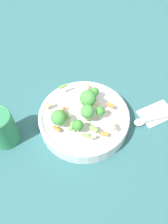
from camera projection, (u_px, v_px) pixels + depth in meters
The scene contains 6 objects.
ground_plane at pixel (84, 123), 0.68m from camera, with size 3.00×3.00×0.00m, color #2D6066.
bowl at pixel (84, 118), 0.66m from camera, with size 0.27×0.27×0.05m.
pasta_salad at pixel (81, 109), 0.60m from camera, with size 0.22×0.19×0.08m.
cup at pixel (2, 128), 0.60m from camera, with size 0.08×0.08×0.11m.
napkin at pixel (157, 113), 0.70m from camera, with size 0.11×0.13×0.01m.
spoon at pixel (153, 119), 0.67m from camera, with size 0.13×0.17×0.01m.
Camera 1 is at (-0.24, 0.28, 0.57)m, focal length 35.00 mm.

